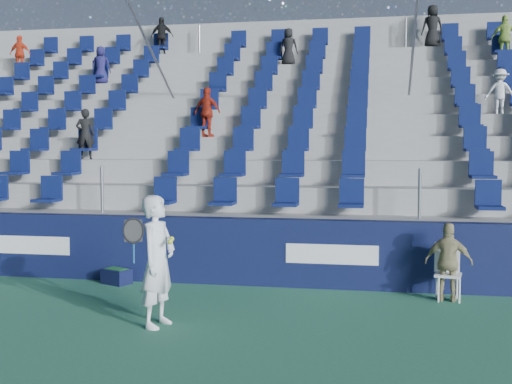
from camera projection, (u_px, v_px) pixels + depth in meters
ground at (202, 334)px, 8.49m from camera, size 70.00×70.00×0.00m
sponsor_wall at (249, 251)px, 11.53m from camera, size 24.00×0.32×1.20m
grandstand at (288, 161)px, 16.42m from camera, size 24.00×8.17×6.63m
tennis_player at (158, 261)px, 8.81m from camera, size 0.69×0.73×1.82m
line_judge_chair at (448, 268)px, 10.41m from camera, size 0.47×0.48×0.91m
line_judge at (449, 262)px, 10.26m from camera, size 0.79×0.43×1.27m
ball_bin at (117, 275)px, 11.61m from camera, size 0.59×0.50×0.28m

